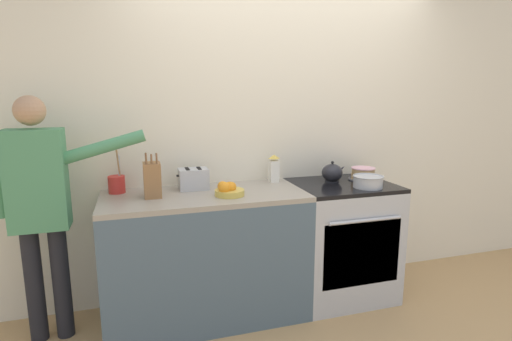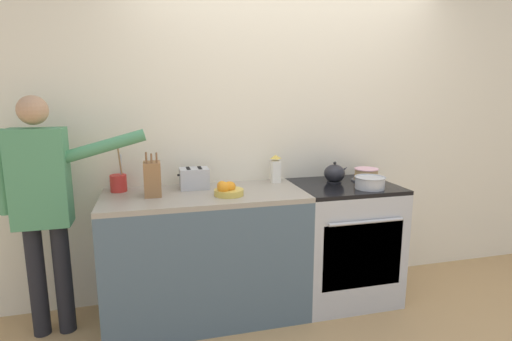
{
  "view_description": "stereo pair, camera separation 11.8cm",
  "coord_description": "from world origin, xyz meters",
  "px_view_note": "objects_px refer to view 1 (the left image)",
  "views": [
    {
      "loc": [
        -1.18,
        -2.38,
        1.62
      ],
      "look_at": [
        -0.37,
        0.29,
        1.07
      ],
      "focal_mm": 28.0,
      "sensor_mm": 36.0,
      "label": 1
    },
    {
      "loc": [
        -1.07,
        -2.41,
        1.62
      ],
      "look_at": [
        -0.37,
        0.29,
        1.07
      ],
      "focal_mm": 28.0,
      "sensor_mm": 36.0,
      "label": 2
    }
  ],
  "objects_px": {
    "layer_cake": "(363,174)",
    "tea_kettle": "(332,173)",
    "stove_range": "(340,240)",
    "mixing_bowl": "(368,181)",
    "fruit_bowl": "(228,190)",
    "knife_block": "(152,180)",
    "milk_carton": "(274,169)",
    "utensil_crock": "(117,184)",
    "toaster": "(193,179)",
    "person_baker": "(41,200)"
  },
  "relations": [
    {
      "from": "layer_cake",
      "to": "stove_range",
      "type": "bearing_deg",
      "value": -161.3
    },
    {
      "from": "fruit_bowl",
      "to": "milk_carton",
      "type": "distance_m",
      "value": 0.55
    },
    {
      "from": "stove_range",
      "to": "knife_block",
      "type": "relative_size",
      "value": 3.04
    },
    {
      "from": "stove_range",
      "to": "toaster",
      "type": "relative_size",
      "value": 4.08
    },
    {
      "from": "stove_range",
      "to": "utensil_crock",
      "type": "height_order",
      "value": "utensil_crock"
    },
    {
      "from": "layer_cake",
      "to": "tea_kettle",
      "type": "height_order",
      "value": "tea_kettle"
    },
    {
      "from": "tea_kettle",
      "to": "utensil_crock",
      "type": "height_order",
      "value": "utensil_crock"
    },
    {
      "from": "knife_block",
      "to": "milk_carton",
      "type": "xyz_separation_m",
      "value": [
        0.94,
        0.2,
        -0.02
      ]
    },
    {
      "from": "stove_range",
      "to": "milk_carton",
      "type": "height_order",
      "value": "milk_carton"
    },
    {
      "from": "layer_cake",
      "to": "milk_carton",
      "type": "xyz_separation_m",
      "value": [
        -0.72,
        0.14,
        0.06
      ]
    },
    {
      "from": "fruit_bowl",
      "to": "person_baker",
      "type": "height_order",
      "value": "person_baker"
    },
    {
      "from": "layer_cake",
      "to": "person_baker",
      "type": "relative_size",
      "value": 0.15
    },
    {
      "from": "stove_range",
      "to": "layer_cake",
      "type": "distance_m",
      "value": 0.56
    },
    {
      "from": "stove_range",
      "to": "fruit_bowl",
      "type": "distance_m",
      "value": 1.08
    },
    {
      "from": "stove_range",
      "to": "layer_cake",
      "type": "height_order",
      "value": "layer_cake"
    },
    {
      "from": "stove_range",
      "to": "mixing_bowl",
      "type": "xyz_separation_m",
      "value": [
        0.11,
        -0.17,
        0.51
      ]
    },
    {
      "from": "tea_kettle",
      "to": "person_baker",
      "type": "relative_size",
      "value": 0.13
    },
    {
      "from": "mixing_bowl",
      "to": "fruit_bowl",
      "type": "relative_size",
      "value": 1.11
    },
    {
      "from": "milk_carton",
      "to": "tea_kettle",
      "type": "bearing_deg",
      "value": -14.56
    },
    {
      "from": "stove_range",
      "to": "utensil_crock",
      "type": "xyz_separation_m",
      "value": [
        -1.67,
        0.21,
        0.53
      ]
    },
    {
      "from": "utensil_crock",
      "to": "toaster",
      "type": "bearing_deg",
      "value": -4.89
    },
    {
      "from": "utensil_crock",
      "to": "person_baker",
      "type": "xyz_separation_m",
      "value": [
        -0.45,
        -0.18,
        -0.03
      ]
    },
    {
      "from": "knife_block",
      "to": "toaster",
      "type": "xyz_separation_m",
      "value": [
        0.3,
        0.14,
        -0.04
      ]
    },
    {
      "from": "fruit_bowl",
      "to": "toaster",
      "type": "xyz_separation_m",
      "value": [
        -0.2,
        0.27,
        0.03
      ]
    },
    {
      "from": "layer_cake",
      "to": "knife_block",
      "type": "xyz_separation_m",
      "value": [
        -1.66,
        -0.06,
        0.07
      ]
    },
    {
      "from": "milk_carton",
      "to": "person_baker",
      "type": "bearing_deg",
      "value": -173.42
    },
    {
      "from": "layer_cake",
      "to": "tea_kettle",
      "type": "distance_m",
      "value": 0.27
    },
    {
      "from": "utensil_crock",
      "to": "fruit_bowl",
      "type": "bearing_deg",
      "value": -23.25
    },
    {
      "from": "milk_carton",
      "to": "mixing_bowl",
      "type": "bearing_deg",
      "value": -32.38
    },
    {
      "from": "toaster",
      "to": "utensil_crock",
      "type": "bearing_deg",
      "value": 175.11
    },
    {
      "from": "mixing_bowl",
      "to": "fruit_bowl",
      "type": "distance_m",
      "value": 1.06
    },
    {
      "from": "stove_range",
      "to": "person_baker",
      "type": "height_order",
      "value": "person_baker"
    },
    {
      "from": "stove_range",
      "to": "layer_cake",
      "type": "xyz_separation_m",
      "value": [
        0.22,
        0.08,
        0.51
      ]
    },
    {
      "from": "knife_block",
      "to": "milk_carton",
      "type": "relative_size",
      "value": 1.39
    },
    {
      "from": "utensil_crock",
      "to": "fruit_bowl",
      "type": "xyz_separation_m",
      "value": [
        0.73,
        -0.31,
        -0.02
      ]
    },
    {
      "from": "mixing_bowl",
      "to": "utensil_crock",
      "type": "bearing_deg",
      "value": 168.04
    },
    {
      "from": "knife_block",
      "to": "toaster",
      "type": "distance_m",
      "value": 0.33
    },
    {
      "from": "stove_range",
      "to": "utensil_crock",
      "type": "distance_m",
      "value": 1.77
    },
    {
      "from": "toaster",
      "to": "person_baker",
      "type": "relative_size",
      "value": 0.14
    },
    {
      "from": "stove_range",
      "to": "tea_kettle",
      "type": "bearing_deg",
      "value": 113.85
    },
    {
      "from": "layer_cake",
      "to": "milk_carton",
      "type": "distance_m",
      "value": 0.73
    },
    {
      "from": "utensil_crock",
      "to": "toaster",
      "type": "distance_m",
      "value": 0.53
    },
    {
      "from": "stove_range",
      "to": "toaster",
      "type": "xyz_separation_m",
      "value": [
        -1.14,
        0.16,
        0.54
      ]
    },
    {
      "from": "utensil_crock",
      "to": "fruit_bowl",
      "type": "distance_m",
      "value": 0.79
    },
    {
      "from": "tea_kettle",
      "to": "knife_block",
      "type": "height_order",
      "value": "knife_block"
    },
    {
      "from": "mixing_bowl",
      "to": "knife_block",
      "type": "bearing_deg",
      "value": 173.08
    },
    {
      "from": "stove_range",
      "to": "knife_block",
      "type": "xyz_separation_m",
      "value": [
        -1.44,
        0.02,
        0.58
      ]
    },
    {
      "from": "mixing_bowl",
      "to": "knife_block",
      "type": "relative_size",
      "value": 0.74
    },
    {
      "from": "milk_carton",
      "to": "person_baker",
      "type": "height_order",
      "value": "person_baker"
    },
    {
      "from": "tea_kettle",
      "to": "fruit_bowl",
      "type": "height_order",
      "value": "tea_kettle"
    }
  ]
}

